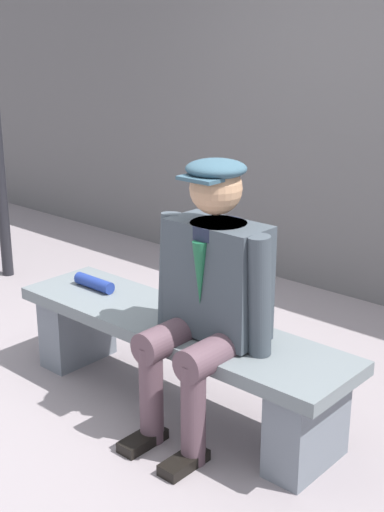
# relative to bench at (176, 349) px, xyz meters

# --- Properties ---
(ground_plane) EXTENTS (30.00, 30.00, 0.00)m
(ground_plane) POSITION_rel_bench_xyz_m (0.00, 0.00, -0.31)
(ground_plane) COLOR gray
(bench) EXTENTS (1.86, 0.48, 0.46)m
(bench) POSITION_rel_bench_xyz_m (0.00, 0.00, 0.00)
(bench) COLOR slate
(bench) RESTS_ON ground
(seated_man) EXTENTS (0.64, 0.62, 1.28)m
(seated_man) POSITION_rel_bench_xyz_m (-0.26, 0.07, 0.40)
(seated_man) COLOR #3B434B
(seated_man) RESTS_ON ground
(rolled_magazine) EXTENTS (0.26, 0.07, 0.07)m
(rolled_magazine) POSITION_rel_bench_xyz_m (0.62, -0.02, 0.19)
(rolled_magazine) COLOR navy
(rolled_magazine) RESTS_ON bench
(stadium_wall) EXTENTS (12.00, 0.24, 2.12)m
(stadium_wall) POSITION_rel_bench_xyz_m (0.00, -2.02, 0.75)
(stadium_wall) COLOR #5B595A
(stadium_wall) RESTS_ON ground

